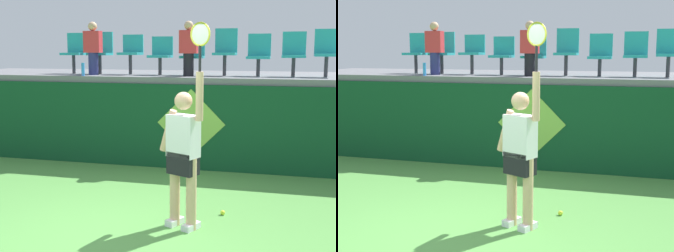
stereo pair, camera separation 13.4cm
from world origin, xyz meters
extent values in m
plane|color=#519342|center=(0.00, 0.00, 0.00)|extent=(40.00, 40.00, 0.00)
cube|color=#0F4223|center=(0.00, 3.63, 0.79)|extent=(11.00, 0.20, 1.58)
cube|color=slate|center=(0.00, 5.06, 1.64)|extent=(11.00, 2.97, 0.12)
cube|color=white|center=(0.58, 0.74, 0.04)|extent=(0.22, 0.29, 0.08)
cube|color=white|center=(0.81, 0.63, 0.04)|extent=(0.22, 0.29, 0.08)
cylinder|color=#DBAD84|center=(0.58, 0.74, 0.46)|extent=(0.13, 0.13, 0.91)
cylinder|color=#DBAD84|center=(0.81, 0.63, 0.46)|extent=(0.13, 0.13, 0.91)
cube|color=black|center=(0.69, 0.68, 0.83)|extent=(0.42, 0.35, 0.28)
cube|color=white|center=(0.69, 0.68, 1.17)|extent=(0.44, 0.36, 0.52)
sphere|color=#DBAD84|center=(0.69, 0.68, 1.60)|extent=(0.22, 0.22, 0.22)
cylinder|color=#DBAD84|center=(0.48, 0.79, 1.21)|extent=(0.27, 0.19, 0.55)
cylinder|color=#DBAD84|center=(0.91, 0.58, 1.67)|extent=(0.09, 0.09, 0.58)
cylinder|color=black|center=(0.91, 0.58, 2.11)|extent=(0.03, 0.03, 0.30)
torus|color=gold|center=(0.91, 0.58, 2.39)|extent=(0.26, 0.14, 0.28)
ellipsoid|color=silver|center=(0.91, 0.58, 2.39)|extent=(0.22, 0.12, 0.24)
sphere|color=#D1E533|center=(1.12, 1.25, 0.03)|extent=(0.07, 0.07, 0.07)
cylinder|color=#338CE5|center=(-2.00, 3.68, 1.83)|extent=(0.06, 0.06, 0.25)
cylinder|color=#38383D|center=(-2.55, 4.42, 1.90)|extent=(0.07, 0.07, 0.39)
cube|color=teal|center=(-2.55, 4.42, 2.12)|extent=(0.44, 0.42, 0.05)
cube|color=teal|center=(-2.55, 4.61, 2.35)|extent=(0.44, 0.04, 0.42)
cylinder|color=#38383D|center=(-1.96, 4.42, 1.90)|extent=(0.07, 0.07, 0.39)
cube|color=teal|center=(-1.96, 4.42, 2.12)|extent=(0.44, 0.42, 0.05)
cube|color=teal|center=(-1.96, 4.61, 2.36)|extent=(0.44, 0.04, 0.43)
cylinder|color=#38383D|center=(-1.28, 4.42, 1.90)|extent=(0.07, 0.07, 0.40)
cube|color=teal|center=(-1.28, 4.42, 2.13)|extent=(0.44, 0.42, 0.05)
cube|color=teal|center=(-1.28, 4.61, 2.33)|extent=(0.44, 0.04, 0.37)
cylinder|color=#38383D|center=(-0.65, 4.42, 1.87)|extent=(0.07, 0.07, 0.35)
cube|color=teal|center=(-0.65, 4.42, 2.07)|extent=(0.44, 0.42, 0.05)
cube|color=teal|center=(-0.65, 4.61, 2.29)|extent=(0.44, 0.04, 0.38)
cylinder|color=#38383D|center=(0.01, 4.42, 1.87)|extent=(0.07, 0.07, 0.34)
cube|color=teal|center=(0.01, 4.42, 2.06)|extent=(0.44, 0.42, 0.05)
cube|color=teal|center=(0.01, 4.61, 2.31)|extent=(0.44, 0.04, 0.44)
cylinder|color=#38383D|center=(0.66, 4.42, 1.90)|extent=(0.07, 0.07, 0.40)
cube|color=teal|center=(0.66, 4.42, 2.13)|extent=(0.44, 0.42, 0.05)
cube|color=teal|center=(0.66, 4.61, 2.39)|extent=(0.44, 0.04, 0.47)
cylinder|color=#38383D|center=(1.31, 4.42, 1.87)|extent=(0.07, 0.07, 0.33)
cube|color=teal|center=(1.31, 4.42, 2.06)|extent=(0.44, 0.42, 0.05)
cube|color=teal|center=(1.31, 4.61, 2.30)|extent=(0.44, 0.04, 0.43)
cylinder|color=#38383D|center=(1.96, 4.42, 1.88)|extent=(0.07, 0.07, 0.35)
cube|color=teal|center=(1.96, 4.42, 2.08)|extent=(0.44, 0.42, 0.05)
cube|color=teal|center=(1.96, 4.61, 2.33)|extent=(0.44, 0.04, 0.44)
cylinder|color=#38383D|center=(2.55, 4.42, 1.89)|extent=(0.07, 0.07, 0.38)
cube|color=teal|center=(2.55, 4.42, 2.11)|extent=(0.44, 0.42, 0.05)
cube|color=teal|center=(2.55, 4.61, 2.36)|extent=(0.44, 0.04, 0.46)
cylinder|color=navy|center=(-1.96, 4.08, 1.92)|extent=(0.20, 0.20, 0.45)
cube|color=red|center=(-1.96, 4.08, 2.36)|extent=(0.34, 0.20, 0.43)
sphere|color=#DBAD84|center=(-1.96, 4.08, 2.67)|extent=(0.18, 0.18, 0.18)
cylinder|color=black|center=(0.01, 4.10, 1.92)|extent=(0.20, 0.20, 0.43)
cube|color=red|center=(0.01, 4.10, 2.36)|extent=(0.34, 0.20, 0.44)
sphere|color=#DBAD84|center=(0.01, 4.10, 2.66)|extent=(0.17, 0.17, 0.17)
cube|color=#0F4223|center=(0.19, 3.52, 0.00)|extent=(0.90, 0.01, 0.00)
plane|color=#8CC64C|center=(0.19, 3.52, 0.87)|extent=(1.27, 0.00, 1.27)
camera|label=1|loc=(1.96, -4.87, 2.22)|focal=50.61mm
camera|label=2|loc=(2.09, -4.83, 2.22)|focal=50.61mm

